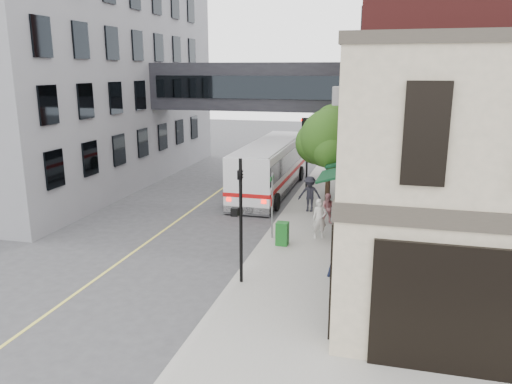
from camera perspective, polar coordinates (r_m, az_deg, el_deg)
The scene contains 16 objects.
ground at distance 16.73m, azimuth -5.00°, elevation -13.19°, with size 120.00×120.00×0.00m, color #38383A.
sidewalk_main at distance 29.17m, azimuth 7.94°, elevation -1.21°, with size 4.00×60.00×0.15m, color gray.
brick_building at distance 29.42m, azimuth 24.60°, elevation 11.46°, with size 13.76×18.00×14.00m.
opposite_building at distance 37.27m, azimuth -22.34°, elevation 11.94°, with size 14.00×24.00×14.00m, color slate.
skyway_bridge at distance 33.04m, azimuth 0.34°, elevation 11.97°, with size 14.00×3.18×3.00m.
traffic_signal_near at distance 17.32m, azimuth -1.86°, elevation -1.59°, with size 0.44×0.22×4.60m.
traffic_signal_far at distance 31.67m, azimuth 5.65°, elevation 6.07°, with size 0.53×0.28×4.50m.
street_sign_pole at distance 22.26m, azimuth 1.85°, elevation -0.88°, with size 0.08×0.75×3.00m.
street_tree at distance 27.63m, azimuth 8.42°, elevation 6.06°, with size 3.80×3.20×5.60m.
lane_marking at distance 27.13m, azimuth -7.95°, elevation -2.52°, with size 0.12×40.00×0.01m, color #D8CC4C.
bus at distance 31.40m, azimuth 1.71°, elevation 3.12°, with size 2.82×11.58×3.12m.
pedestrian_a at distance 22.64m, azimuth 7.27°, elevation -3.05°, with size 0.66×0.43×1.81m, color silver.
pedestrian_b at distance 24.87m, azimuth 8.27°, elevation -1.88°, with size 0.74×0.57×1.52m, color #CF868C.
pedestrian_c at distance 26.80m, azimuth 6.18°, elevation -0.22°, with size 1.24×0.71×1.91m, color black.
newspaper_box at distance 21.72m, azimuth 3.02°, elevation -4.77°, with size 0.51×0.46×1.02m, color #155F1C.
sandwich_board at distance 18.84m, azimuth 9.04°, elevation -7.85°, with size 0.38×0.59×1.06m, color black.
Camera 1 is at (5.10, -14.01, 7.60)m, focal length 35.00 mm.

